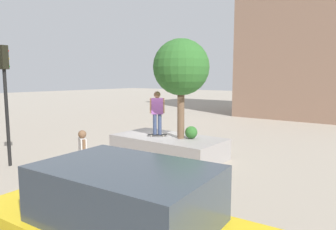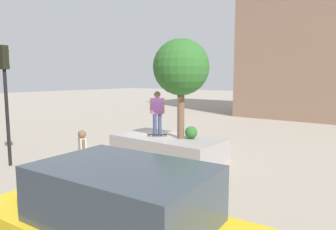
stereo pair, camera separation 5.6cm
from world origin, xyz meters
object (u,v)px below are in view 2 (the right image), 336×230
skateboard (157,135)px  skateboarder (157,110)px  pedestrian_crossing (82,152)px  planter_ledge (168,147)px  traffic_light_corner (6,85)px  plaza_tree (181,68)px

skateboard → skateboarder: bearing=-97.1°
pedestrian_crossing → planter_ledge: bearing=-93.8°
traffic_light_corner → skateboard: bearing=-127.3°
plaza_tree → skateboarder: (1.05, 0.21, -1.69)m
planter_ledge → skateboard: (0.43, 0.17, 0.48)m
planter_ledge → skateboarder: (0.43, 0.17, 1.53)m
skateboard → pedestrian_crossing: 3.87m
planter_ledge → skateboard: bearing=21.3°
pedestrian_crossing → skateboard: bearing=-87.5°
traffic_light_corner → plaza_tree: bearing=-133.6°
skateboarder → traffic_light_corner: traffic_light_corner is taller
skateboard → traffic_light_corner: (3.41, 4.47, 2.11)m
skateboarder → pedestrian_crossing: size_ratio=1.10×
planter_ledge → plaza_tree: bearing=-176.0°
plaza_tree → traffic_light_corner: plaza_tree is taller
skateboarder → traffic_light_corner: (3.41, 4.47, 1.06)m
skateboarder → skateboard: bearing=82.9°
planter_ledge → pedestrian_crossing: size_ratio=2.80×
planter_ledge → skateboarder: size_ratio=2.55×
planter_ledge → skateboarder: skateboarder is taller
planter_ledge → plaza_tree: 3.28m
planter_ledge → pedestrian_crossing: pedestrian_crossing is taller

